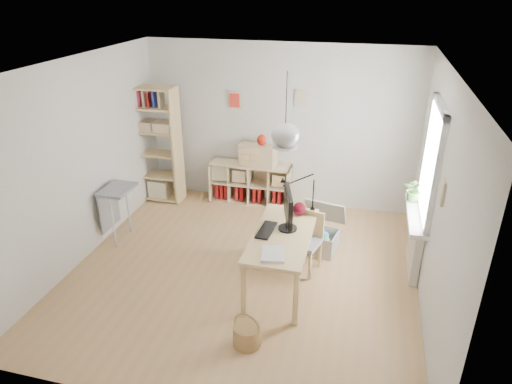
% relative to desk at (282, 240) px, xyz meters
% --- Properties ---
extents(ground, '(4.50, 4.50, 0.00)m').
position_rel_desk_xyz_m(ground, '(-0.55, 0.15, -0.66)').
color(ground, '#A98154').
rests_on(ground, ground).
extents(room_shell, '(4.50, 4.50, 4.50)m').
position_rel_desk_xyz_m(room_shell, '(-0.00, 0.00, 1.34)').
color(room_shell, white).
rests_on(room_shell, ground).
extents(window_unit, '(0.07, 1.16, 1.46)m').
position_rel_desk_xyz_m(window_unit, '(1.68, 0.75, 0.89)').
color(window_unit, white).
rests_on(window_unit, ground).
extents(radiator, '(0.10, 0.80, 0.80)m').
position_rel_desk_xyz_m(radiator, '(1.64, 0.75, -0.26)').
color(radiator, silver).
rests_on(radiator, ground).
extents(windowsill, '(0.22, 1.20, 0.06)m').
position_rel_desk_xyz_m(windowsill, '(1.59, 0.75, 0.17)').
color(windowsill, silver).
rests_on(windowsill, radiator).
extents(desk, '(0.70, 1.50, 0.75)m').
position_rel_desk_xyz_m(desk, '(0.00, 0.00, 0.00)').
color(desk, '#DDBF7F').
rests_on(desk, ground).
extents(cube_shelf, '(1.40, 0.38, 0.72)m').
position_rel_desk_xyz_m(cube_shelf, '(-1.02, 2.23, -0.36)').
color(cube_shelf, '#D6B88D').
rests_on(cube_shelf, ground).
extents(tall_bookshelf, '(0.80, 0.38, 2.00)m').
position_rel_desk_xyz_m(tall_bookshelf, '(-2.59, 1.95, 0.43)').
color(tall_bookshelf, '#DDBF7F').
rests_on(tall_bookshelf, ground).
extents(side_table, '(0.40, 0.55, 0.85)m').
position_rel_desk_xyz_m(side_table, '(-2.59, 0.50, 0.01)').
color(side_table, gray).
rests_on(side_table, ground).
extents(chair, '(0.49, 0.49, 0.82)m').
position_rel_desk_xyz_m(chair, '(0.23, 0.44, -0.19)').
color(chair, gray).
rests_on(chair, ground).
extents(wicker_basket, '(0.30, 0.29, 0.41)m').
position_rel_desk_xyz_m(wicker_basket, '(-0.15, -1.14, -0.52)').
color(wicker_basket, olive).
rests_on(wicker_basket, ground).
extents(storage_chest, '(0.73, 0.79, 0.64)m').
position_rel_desk_xyz_m(storage_chest, '(0.34, 0.99, -0.45)').
color(storage_chest, '#B8B7B3').
rests_on(storage_chest, ground).
extents(monitor, '(0.24, 0.58, 0.52)m').
position_rel_desk_xyz_m(monitor, '(0.04, 0.12, 0.38)').
color(monitor, black).
rests_on(monitor, desk).
extents(keyboard, '(0.19, 0.45, 0.02)m').
position_rel_desk_xyz_m(keyboard, '(-0.21, 0.01, 0.10)').
color(keyboard, black).
rests_on(keyboard, desk).
extents(task_lamp, '(0.46, 0.17, 0.49)m').
position_rel_desk_xyz_m(task_lamp, '(0.05, 0.61, 0.42)').
color(task_lamp, black).
rests_on(task_lamp, desk).
extents(yarn_ball, '(0.17, 0.17, 0.17)m').
position_rel_desk_xyz_m(yarn_ball, '(0.12, 0.53, 0.18)').
color(yarn_ball, '#4F0A1B').
rests_on(yarn_ball, desk).
extents(paper_tray, '(0.31, 0.37, 0.03)m').
position_rel_desk_xyz_m(paper_tray, '(-0.01, -0.51, 0.11)').
color(paper_tray, silver).
rests_on(paper_tray, desk).
extents(drawer_chest, '(0.65, 0.37, 0.35)m').
position_rel_desk_xyz_m(drawer_chest, '(-0.86, 2.19, 0.24)').
color(drawer_chest, '#D6B88D').
rests_on(drawer_chest, cube_shelf).
extents(red_vase, '(0.16, 0.16, 0.19)m').
position_rel_desk_xyz_m(red_vase, '(-0.79, 2.19, 0.51)').
color(red_vase, maroon).
rests_on(red_vase, drawer_chest).
extents(potted_plant, '(0.33, 0.29, 0.33)m').
position_rel_desk_xyz_m(potted_plant, '(1.57, 1.10, 0.37)').
color(potted_plant, '#325D23').
rests_on(potted_plant, windowsill).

